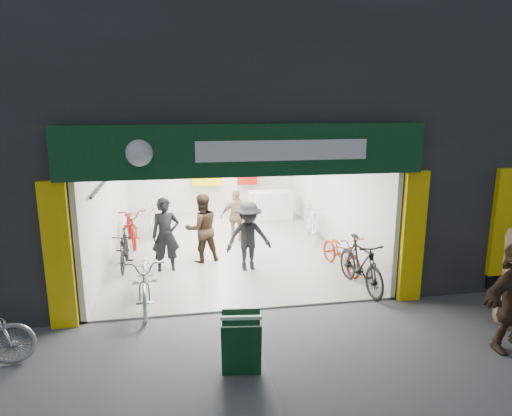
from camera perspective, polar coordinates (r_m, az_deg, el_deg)
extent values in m
plane|color=#56565B|center=(8.85, -1.12, -12.72)|extent=(60.00, 60.00, 0.00)
cube|color=#232326|center=(13.20, -0.26, 21.35)|extent=(16.00, 10.00, 4.50)
cube|color=#232326|center=(13.73, -28.09, 2.73)|extent=(5.00, 10.00, 3.50)
cube|color=#232326|center=(14.91, 19.11, 4.26)|extent=(6.00, 10.00, 3.50)
cube|color=#9E9E99|center=(12.54, -3.97, -4.75)|extent=(6.00, 8.00, 0.04)
cube|color=silver|center=(16.18, -5.63, 5.02)|extent=(6.00, 0.20, 3.20)
cube|color=silver|center=(12.21, -18.00, 1.81)|extent=(0.10, 8.00, 3.20)
cube|color=silver|center=(12.79, 9.19, 2.77)|extent=(0.10, 8.00, 3.20)
cube|color=white|center=(11.95, -4.22, 10.16)|extent=(6.00, 8.00, 0.10)
cube|color=black|center=(8.08, -1.33, 9.51)|extent=(6.00, 0.30, 0.30)
cube|color=black|center=(7.89, -1.08, 7.24)|extent=(6.40, 0.25, 0.90)
cube|color=white|center=(7.87, 3.44, 7.20)|extent=(3.00, 0.02, 0.35)
cube|color=yellow|center=(8.47, -23.48, -5.60)|extent=(0.45, 0.12, 2.60)
cube|color=yellow|center=(9.36, 19.01, -3.48)|extent=(0.45, 0.12, 2.60)
cube|color=yellow|center=(10.39, 28.56, -1.64)|extent=(0.50, 0.12, 2.20)
cylinder|color=black|center=(11.52, -17.92, 3.70)|extent=(0.06, 5.00, 0.06)
cube|color=silver|center=(15.07, 1.79, 0.23)|extent=(1.40, 0.60, 1.00)
cube|color=white|center=(9.18, -2.38, 8.87)|extent=(1.30, 0.35, 0.04)
cube|color=white|center=(10.96, -3.67, 9.54)|extent=(1.30, 0.35, 0.04)
cube|color=white|center=(12.75, -4.59, 10.02)|extent=(1.30, 0.35, 0.04)
cube|color=white|center=(14.54, -5.29, 10.38)|extent=(1.30, 0.35, 0.04)
imported|color=#B9B9BE|center=(9.12, -13.66, -8.62)|extent=(0.83, 2.09, 1.08)
imported|color=black|center=(11.21, -16.15, -5.02)|extent=(0.45, 1.56, 0.94)
imported|color=maroon|center=(13.08, -15.31, -2.08)|extent=(1.07, 2.13, 1.07)
imported|color=silver|center=(13.87, -12.13, -0.98)|extent=(0.87, 1.90, 1.10)
imported|color=black|center=(9.83, 12.97, -6.86)|extent=(0.71, 1.90, 1.12)
imported|color=#98260D|center=(10.85, 10.63, -5.44)|extent=(0.85, 1.78, 0.90)
imported|color=silver|center=(13.02, 6.92, -1.71)|extent=(0.76, 1.88, 1.10)
imported|color=black|center=(10.64, -11.22, -3.41)|extent=(0.68, 0.49, 1.76)
imported|color=#382619|center=(11.16, -6.78, -2.57)|extent=(0.97, 0.84, 1.72)
imported|color=black|center=(10.50, -0.93, -3.67)|extent=(1.14, 0.75, 1.65)
imported|color=#9C795B|center=(12.66, -2.42, -1.04)|extent=(0.90, 0.38, 1.53)
cube|color=#0D361B|center=(6.68, -1.83, -17.48)|extent=(0.59, 0.28, 0.86)
cube|color=#0D361B|center=(7.00, -1.87, -15.95)|extent=(0.59, 0.28, 0.86)
cube|color=white|center=(6.64, -1.87, -13.55)|extent=(0.59, 0.13, 0.05)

